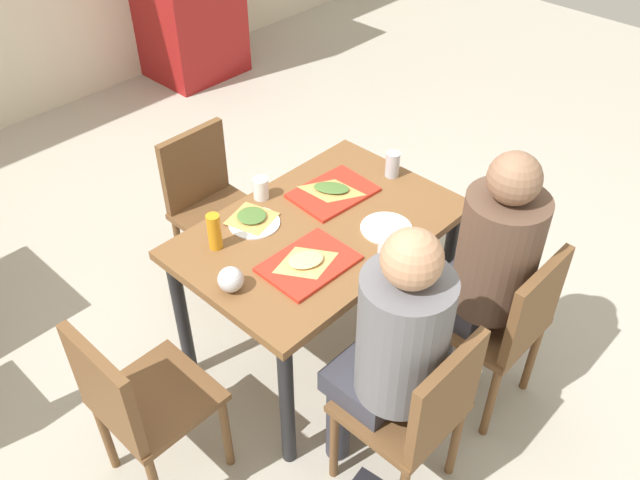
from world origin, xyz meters
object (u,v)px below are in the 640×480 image
Objects in this scene: chair_far_side at (210,200)px; foil_bundle at (231,279)px; pizza_slice_c at (252,217)px; soda_can at (393,164)px; main_table at (320,245)px; condiment_bottle at (214,232)px; pizza_slice_b at (331,189)px; tray_red_far at (333,193)px; chair_left_end at (136,401)px; paper_plate_near_edge at (386,228)px; pizza_slice_a at (306,261)px; person_in_brown_jacket at (487,262)px; tray_red_near at (309,264)px; chair_near_right at (507,322)px; plastic_cup_a at (261,188)px; chair_near_left at (419,410)px; person_in_red at (393,344)px; paper_plate_center at (254,223)px; plastic_cup_b at (386,249)px.

chair_far_side is 8.60× the size of foil_bundle.
foil_bundle is (-0.34, -0.26, 0.03)m from pizza_slice_c.
pizza_slice_c is at bearing 161.78° from soda_can.
main_table is 7.47× the size of condiment_bottle.
pizza_slice_b is 0.32m from soda_can.
tray_red_far is 1.47× the size of pizza_slice_c.
pizza_slice_b is (0.21, 0.13, 0.13)m from main_table.
tray_red_far is 1.37× the size of pizza_slice_b.
chair_left_end is 3.52× the size of pizza_slice_c.
pizza_slice_a is at bearing 168.08° from paper_plate_near_edge.
person_in_brown_jacket is 0.76m from tray_red_far.
chair_far_side reaches higher than main_table.
foil_bundle is at bearing -169.19° from tray_red_far.
tray_red_near is 0.40m from paper_plate_near_edge.
chair_near_right reaches higher than tray_red_far.
tray_red_far is at bearing 161.87° from soda_can.
main_table is at bearing -148.65° from pizza_slice_b.
soda_can is at bearing 11.70° from pizza_slice_a.
soda_can reaches higher than pizza_slice_a.
plastic_cup_a is 1.00× the size of foil_bundle.
paper_plate_near_edge is at bearing -15.89° from foil_bundle.
chair_near_right is at bearing 0.00° from chair_near_left.
condiment_bottle is (-0.09, 0.99, 0.33)m from chair_near_left.
person_in_red is at bearing -115.22° from main_table.
person_in_red is 0.51m from tray_red_near.
pizza_slice_a reaches higher than pizza_slice_c.
plastic_cup_a is at bearing 69.10° from tray_red_near.
foil_bundle is (-0.51, -0.79, 0.30)m from chair_far_side.
soda_can is (0.81, 0.65, 0.07)m from person_in_red.
tray_red_far is (-0.09, 0.75, 0.01)m from person_in_brown_jacket.
chair_left_end reaches higher than plastic_cup_a.
paper_plate_center is at bearing 83.40° from pizza_slice_a.
tray_red_far is at bearing 60.34° from chair_near_left.
person_in_red reaches higher than foil_bundle.
condiment_bottle is (-0.36, -0.12, 0.03)m from plastic_cup_a.
chair_left_end is at bearing 169.94° from tray_red_near.
person_in_brown_jacket is (0.60, 0.00, 0.00)m from person_in_red.
soda_can is 1.02m from foil_bundle.
chair_far_side is 0.96m from soda_can.
pizza_slice_a is 0.39m from condiment_bottle.
chair_left_end is at bearing 169.49° from paper_plate_near_edge.
condiment_bottle is at bearing 116.03° from pizza_slice_a.
paper_plate_near_edge is 0.90× the size of pizza_slice_c.
person_in_brown_jacket is at bearing -48.31° from plastic_cup_b.
pizza_slice_c is (0.01, 0.03, 0.01)m from paper_plate_center.
main_table is 1.39× the size of chair_left_end.
chair_left_end is 1.05m from plastic_cup_a.
main_table is 0.29m from pizza_slice_a.
soda_can reaches higher than chair_far_side.
person_in_brown_jacket is 1.10m from condiment_bottle.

